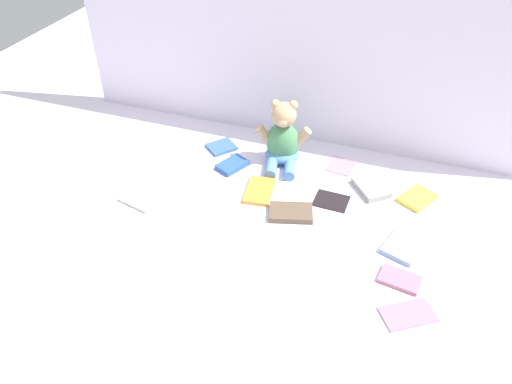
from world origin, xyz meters
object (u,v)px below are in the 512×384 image
object	(u,v)px
book_case_2	(222,147)
book_case_10	(232,165)
book_case_6	(331,200)
book_case_3	(259,191)
book_case_9	(371,188)
book_case_0	(417,198)
book_case_1	(341,166)
book_case_4	(400,279)
book_case_5	(291,213)
book_case_8	(403,246)
book_case_7	(408,314)
teddy_bear	(283,141)
book_case_11	(142,198)

from	to	relation	value
book_case_2	book_case_10	distance (m)	0.12
book_case_2	book_case_6	world-z (taller)	book_case_2
book_case_3	book_case_9	size ratio (longest dim) A/B	1.13
book_case_0	book_case_3	size ratio (longest dim) A/B	0.82
book_case_1	book_case_6	world-z (taller)	same
book_case_0	book_case_4	size ratio (longest dim) A/B	1.05
book_case_2	book_case_4	distance (m)	0.80
book_case_10	book_case_5	bearing A→B (deg)	172.04
book_case_4	book_case_8	size ratio (longest dim) A/B	0.88
book_case_5	book_case_7	size ratio (longest dim) A/B	0.99
book_case_1	book_case_10	bearing A→B (deg)	-152.70
book_case_6	book_case_8	xyz separation A→B (m)	(0.23, -0.13, 0.00)
teddy_bear	book_case_10	bearing A→B (deg)	-161.67
book_case_6	book_case_11	distance (m)	0.59
book_case_4	book_case_10	distance (m)	0.68
book_case_9	book_case_10	size ratio (longest dim) A/B	1.17
book_case_4	book_case_5	world-z (taller)	book_case_5
book_case_2	book_case_6	distance (m)	0.47
book_case_4	book_case_9	bearing A→B (deg)	29.34
book_case_1	book_case_8	world-z (taller)	book_case_8
book_case_6	book_case_9	size ratio (longest dim) A/B	0.87
book_case_0	book_case_6	world-z (taller)	book_case_0
book_case_1	book_case_9	xyz separation A→B (m)	(0.12, -0.10, 0.01)
book_case_9	book_case_11	distance (m)	0.72
book_case_8	book_case_9	xyz separation A→B (m)	(-0.13, 0.23, 0.00)
teddy_bear	book_case_1	distance (m)	0.22
book_case_7	book_case_11	xyz separation A→B (m)	(-0.83, 0.17, 0.00)
book_case_8	book_case_1	bearing A→B (deg)	145.52
teddy_bear	book_case_7	distance (m)	0.71
book_case_4	teddy_bear	bearing A→B (deg)	56.00
teddy_bear	book_case_9	distance (m)	0.33
book_case_1	book_case_7	size ratio (longest dim) A/B	0.71
book_case_2	book_case_9	bearing A→B (deg)	-147.28
book_case_3	book_case_5	size ratio (longest dim) A/B	1.04
book_case_2	book_case_4	world-z (taller)	same
book_case_6	book_case_11	world-z (taller)	book_case_11
book_case_0	book_case_3	bearing A→B (deg)	-136.13
book_case_3	book_case_7	xyz separation A→B (m)	(0.50, -0.33, -0.00)
book_case_10	book_case_11	distance (m)	0.33
book_case_4	book_case_6	bearing A→B (deg)	51.52
book_case_4	book_case_8	world-z (taller)	book_case_8
book_case_4	book_case_11	xyz separation A→B (m)	(-0.80, 0.07, 0.00)
teddy_bear	book_case_6	world-z (taller)	teddy_bear
book_case_6	book_case_9	world-z (taller)	book_case_9
book_case_8	book_case_10	xyz separation A→B (m)	(-0.59, 0.20, 0.00)
book_case_4	book_case_9	world-z (taller)	book_case_9
book_case_2	book_case_9	xyz separation A→B (m)	(0.54, -0.07, 0.00)
book_case_1	book_case_5	size ratio (longest dim) A/B	0.71
book_case_6	book_case_0	bearing A→B (deg)	112.78
book_case_0	book_case_2	world-z (taller)	book_case_0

